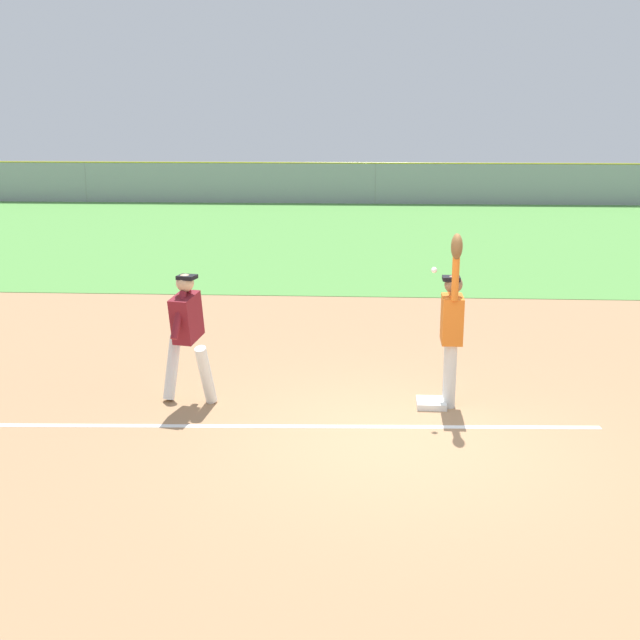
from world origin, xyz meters
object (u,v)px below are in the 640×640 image
(parked_car_tan, at_px, (443,183))
(parked_car_silver, at_px, (569,184))
(first_base, at_px, (431,403))
(fielder, at_px, (452,322))
(parked_car_blue, at_px, (323,181))
(runner, at_px, (187,329))
(parked_car_black, at_px, (203,181))
(baseball, at_px, (434,270))

(parked_car_tan, distance_m, parked_car_silver, 5.69)
(first_base, bearing_deg, fielder, 15.25)
(first_base, distance_m, parked_car_tan, 26.66)
(parked_car_blue, xyz_separation_m, parked_car_silver, (11.18, -0.64, 0.00))
(first_base, xyz_separation_m, parked_car_tan, (2.59, 26.52, 0.63))
(fielder, xyz_separation_m, runner, (-3.39, -0.09, -0.12))
(runner, relative_size, parked_car_black, 0.38)
(fielder, bearing_deg, parked_car_black, -70.82)
(parked_car_black, relative_size, parked_car_blue, 1.03)
(parked_car_tan, height_order, parked_car_silver, same)
(fielder, height_order, parked_car_tan, fielder)
(baseball, relative_size, parked_car_silver, 0.02)
(first_base, xyz_separation_m, baseball, (-0.03, -0.02, 1.76))
(runner, bearing_deg, baseball, 12.92)
(parked_car_blue, bearing_deg, parked_car_black, -175.93)
(runner, distance_m, parked_car_silver, 29.09)
(runner, xyz_separation_m, parked_car_black, (-5.29, 27.06, -0.32))
(parked_car_blue, relative_size, parked_car_tan, 0.99)
(fielder, height_order, parked_car_black, fielder)
(parked_car_black, height_order, parked_car_blue, same)
(parked_car_black, bearing_deg, parked_car_tan, -8.66)
(fielder, bearing_deg, parked_car_blue, -82.13)
(parked_car_silver, bearing_deg, first_base, -102.60)
(parked_car_tan, bearing_deg, runner, -104.01)
(fielder, distance_m, parked_car_silver, 27.85)
(parked_car_black, distance_m, parked_car_silver, 16.73)
(fielder, relative_size, runner, 1.33)
(baseball, distance_m, parked_car_blue, 27.55)
(runner, height_order, parked_car_silver, runner)
(parked_car_blue, relative_size, parked_car_silver, 0.97)
(first_base, distance_m, baseball, 1.76)
(fielder, height_order, runner, fielder)
(first_base, distance_m, parked_car_silver, 27.98)
(first_base, distance_m, fielder, 1.11)
(runner, height_order, parked_car_tan, runner)
(runner, height_order, parked_car_blue, runner)
(parked_car_black, distance_m, parked_car_tan, 11.05)
(baseball, xyz_separation_m, parked_car_black, (-8.42, 27.06, -1.13))
(baseball, xyz_separation_m, parked_car_blue, (-2.86, 27.38, -1.13))
(parked_car_blue, bearing_deg, baseball, -83.32)
(fielder, height_order, baseball, fielder)
(parked_car_tan, bearing_deg, fielder, -96.88)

